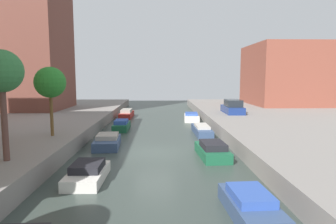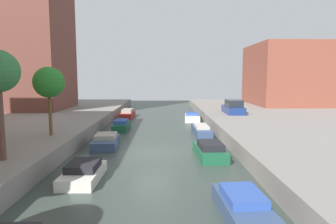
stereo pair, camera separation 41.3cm
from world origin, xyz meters
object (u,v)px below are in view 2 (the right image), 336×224
(moored_boat_left_3, at_px, (106,141))
(moored_boat_right_3, at_px, (201,130))
(low_block_right, at_px, (289,75))
(street_tree_3, at_px, (49,83))
(moored_boat_left_4, at_px, (121,125))
(moored_boat_right_1, at_px, (243,206))
(moored_boat_left_5, at_px, (128,114))
(parked_car, at_px, (233,108))
(moored_boat_left_2, at_px, (83,173))
(moored_boat_right_4, at_px, (192,117))
(moored_boat_right_2, at_px, (210,151))

(moored_boat_left_3, bearing_deg, moored_boat_right_3, 32.10)
(low_block_right, distance_m, street_tree_3, 32.99)
(low_block_right, bearing_deg, moored_boat_left_4, -145.91)
(moored_boat_right_1, bearing_deg, moored_boat_left_5, 105.60)
(moored_boat_left_5, bearing_deg, moored_boat_right_3, -54.84)
(low_block_right, relative_size, moored_boat_left_4, 3.37)
(moored_boat_right_1, relative_size, moored_boat_right_3, 0.75)
(parked_car, distance_m, moored_boat_right_1, 21.60)
(low_block_right, relative_size, parked_car, 2.64)
(street_tree_3, xyz_separation_m, parked_car, (14.66, 11.69, -2.83))
(parked_car, height_order, moored_boat_right_3, parked_car)
(low_block_right, relative_size, moored_boat_left_3, 3.28)
(moored_boat_left_2, xyz_separation_m, moored_boat_right_4, (6.87, 18.86, 0.02))
(moored_boat_right_4, bearing_deg, street_tree_3, -128.51)
(street_tree_3, distance_m, moored_boat_left_3, 5.34)
(low_block_right, xyz_separation_m, moored_boat_left_3, (-21.30, -20.99, -4.74))
(moored_boat_left_5, height_order, moored_boat_right_4, moored_boat_left_5)
(street_tree_3, relative_size, moored_boat_right_2, 1.21)
(moored_boat_right_1, bearing_deg, moored_boat_right_4, 89.03)
(parked_car, relative_size, moored_boat_right_1, 1.24)
(moored_boat_left_4, bearing_deg, moored_boat_right_4, 38.80)
(parked_car, relative_size, moored_boat_left_2, 1.32)
(moored_boat_left_3, distance_m, moored_boat_left_4, 6.64)
(street_tree_3, bearing_deg, moored_boat_right_2, -10.29)
(moored_boat_left_3, xyz_separation_m, moored_boat_left_4, (0.11, 6.64, 0.02))
(moored_boat_left_4, distance_m, moored_boat_right_3, 7.35)
(street_tree_3, distance_m, moored_boat_left_2, 7.87)
(moored_boat_left_2, xyz_separation_m, moored_boat_right_1, (6.49, -3.70, 0.02))
(moored_boat_left_4, xyz_separation_m, moored_boat_right_1, (6.62, -16.93, -0.03))
(moored_boat_left_2, height_order, moored_boat_left_3, moored_boat_left_3)
(moored_boat_left_2, relative_size, moored_boat_right_4, 0.85)
(low_block_right, xyz_separation_m, moored_boat_right_2, (-14.56, -23.73, -4.72))
(low_block_right, height_order, street_tree_3, low_block_right)
(parked_car, distance_m, moored_boat_right_4, 4.60)
(street_tree_3, bearing_deg, moored_boat_right_3, 27.12)
(low_block_right, bearing_deg, parked_car, -134.49)
(low_block_right, xyz_separation_m, moored_boat_right_3, (-14.16, -16.51, -4.77))
(moored_boat_right_4, bearing_deg, moored_boat_left_3, -120.09)
(moored_boat_left_2, height_order, moored_boat_right_3, moored_boat_left_2)
(parked_car, distance_m, moored_boat_right_2, 14.31)
(street_tree_3, bearing_deg, low_block_right, 41.58)
(moored_boat_right_4, bearing_deg, moored_boat_left_5, 159.03)
(parked_car, height_order, moored_boat_left_2, parked_car)
(moored_boat_left_5, relative_size, moored_boat_right_3, 0.92)
(moored_boat_left_4, xyz_separation_m, moored_boat_left_5, (-0.48, 8.49, 0.01))
(low_block_right, xyz_separation_m, moored_boat_right_1, (-14.57, -31.28, -4.75))
(parked_car, height_order, moored_boat_left_3, parked_car)
(moored_boat_left_3, xyz_separation_m, moored_boat_left_5, (-0.37, 15.14, 0.03))
(moored_boat_right_1, height_order, moored_boat_right_4, moored_boat_right_1)
(parked_car, bearing_deg, moored_boat_left_3, -136.29)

